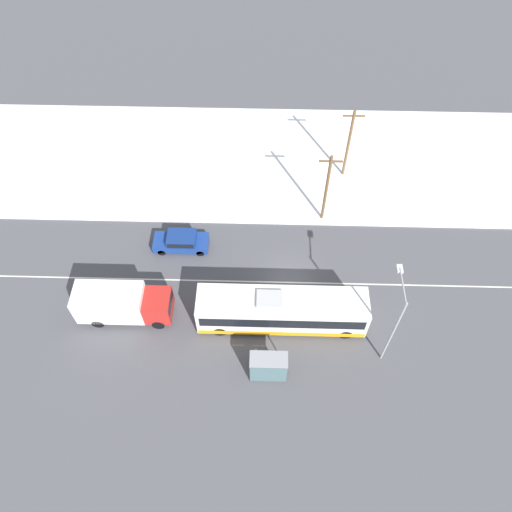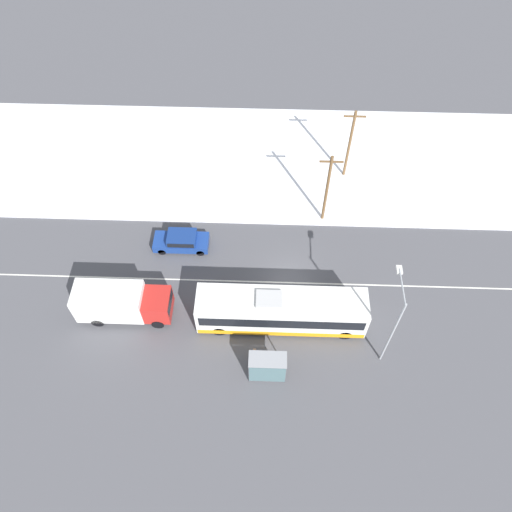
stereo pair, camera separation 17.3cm
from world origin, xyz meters
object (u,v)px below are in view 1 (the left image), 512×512
Objects in this scene: city_bus at (282,311)px; sedan_car at (181,241)px; pedestrian_at_stop at (256,353)px; utility_pole_snowlot at (349,143)px; box_truck at (121,303)px; streetlamp at (395,317)px; bus_shelter at (269,367)px; utility_pole_roadside at (327,188)px.

sedan_car is (-8.00, 6.63, -0.78)m from city_bus.
pedestrian_at_stop is 19.93m from utility_pole_snowlot.
box_truck is 0.96× the size of utility_pole_snowlot.
city_bus is 7.97m from streetlamp.
sedan_car is 1.76× the size of bus_shelter.
streetlamp reaches higher than city_bus.
box_truck is at bearing 178.57° from city_bus.
streetlamp is at bearing 15.87° from bus_shelter.
streetlamp is 12.61m from utility_pole_roadside.
streetlamp reaches higher than box_truck.
utility_pole_roadside reaches higher than bus_shelter.
bus_shelter is at bearing -107.01° from utility_pole_roadside.
utility_pole_snowlot is at bearing 41.12° from box_truck.
sedan_car is at bearing 122.72° from pedestrian_at_stop.
city_bus is at bearing 59.67° from pedestrian_at_stop.
bus_shelter is 0.35× the size of utility_pole_snowlot.
city_bus reaches higher than sedan_car.
utility_pole_snowlot is (13.66, 8.61, 2.92)m from sedan_car.
utility_pole_roadside is (4.38, 14.31, 2.05)m from bus_shelter.
utility_pole_roadside is at bearing 106.18° from streetlamp.
pedestrian_at_stop is 14.31m from utility_pole_roadside.
sedan_car is 2.72× the size of pedestrian_at_stop.
sedan_car is 0.62× the size of utility_pole_snowlot.
streetlamp is (18.46, -2.39, 3.15)m from box_truck.
city_bus is at bearing -110.36° from utility_pole_snowlot.
bus_shelter is (7.11, -10.97, 0.87)m from sedan_car.
sedan_car is 11.50m from pedestrian_at_stop.
sedan_car is 0.62× the size of utility_pole_roadside.
sedan_car is at bearing 122.95° from bus_shelter.
pedestrian_at_stop is 0.64× the size of bus_shelter.
box_truck is 1.55× the size of sedan_car.
streetlamp is 1.06× the size of utility_pole_snowlot.
sedan_car is at bearing 61.28° from box_truck.
utility_pole_roadside is at bearing 70.72° from city_bus.
box_truck is at bearing 61.28° from sedan_car.
city_bus is 1.76× the size of box_truck.
pedestrian_at_stop is at bearing 122.72° from sedan_car.
sedan_car is at bearing -147.77° from utility_pole_snowlot.
utility_pole_snowlot reaches higher than utility_pole_roadside.
utility_pole_snowlot is (6.55, 19.58, 2.06)m from bus_shelter.
city_bus is at bearing 140.36° from sedan_car.
streetlamp is (7.88, 2.24, 3.11)m from bus_shelter.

